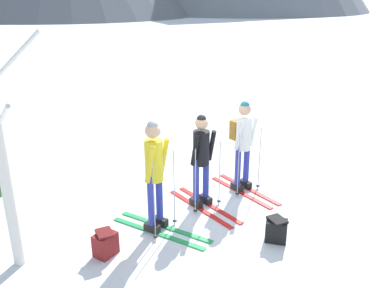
% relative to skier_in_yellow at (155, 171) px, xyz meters
% --- Properties ---
extents(ground_plane, '(400.00, 400.00, 0.00)m').
position_rel_skier_in_yellow_xyz_m(ground_plane, '(0.83, 0.34, -1.02)').
color(ground_plane, white).
extents(skier_in_yellow, '(1.20, 1.61, 1.83)m').
position_rel_skier_in_yellow_xyz_m(skier_in_yellow, '(0.00, 0.00, 0.00)').
color(skier_in_yellow, green).
rests_on(skier_in_yellow, ground).
extents(skier_in_black, '(0.65, 1.68, 1.68)m').
position_rel_skier_in_yellow_xyz_m(skier_in_black, '(1.00, 0.38, -0.10)').
color(skier_in_black, red).
rests_on(skier_in_black, ground).
extents(skier_in_white, '(0.62, 1.62, 1.75)m').
position_rel_skier_in_yellow_xyz_m(skier_in_white, '(1.98, 0.62, -0.03)').
color(skier_in_white, red).
rests_on(skier_in_white, ground).
extents(backpack_on_snow_front, '(0.40, 0.37, 0.38)m').
position_rel_skier_in_yellow_xyz_m(backpack_on_snow_front, '(-0.91, -0.31, -0.83)').
color(backpack_on_snow_front, maroon).
rests_on(backpack_on_snow_front, ground).
extents(backpack_on_snow_beside, '(0.40, 0.39, 0.38)m').
position_rel_skier_in_yellow_xyz_m(backpack_on_snow_beside, '(1.52, -1.10, -0.83)').
color(backpack_on_snow_beside, black).
rests_on(backpack_on_snow_beside, ground).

